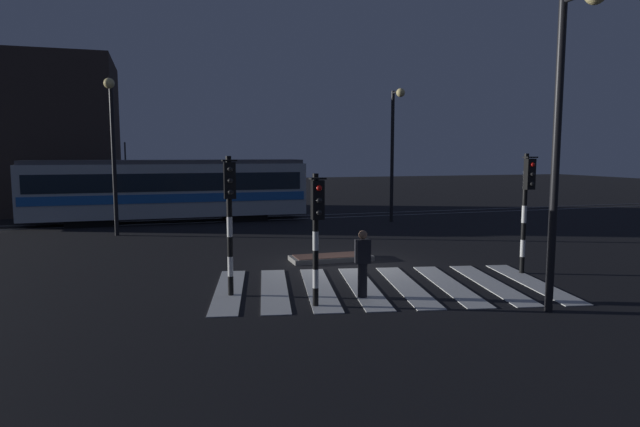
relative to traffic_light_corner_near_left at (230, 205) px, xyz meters
name	(u,v)px	position (x,y,z in m)	size (l,w,h in m)	color
ground_plane	(347,265)	(4.12, 2.76, -2.34)	(120.00, 120.00, 0.00)	black
rail_near	(270,220)	(4.12, 15.00, -2.32)	(80.00, 0.12, 0.03)	#59595E
rail_far	(265,217)	(4.12, 16.43, -2.32)	(80.00, 0.12, 0.03)	#59595E
crosswalk_zebra	(385,286)	(4.12, -0.22, -2.33)	(9.80, 6.29, 0.02)	silver
traffic_island	(331,258)	(3.85, 3.63, -2.25)	(2.75, 1.04, 0.18)	slate
traffic_light_corner_near_left	(230,205)	(0.00, 0.00, 0.00)	(0.36, 0.42, 3.54)	black
traffic_light_corner_near_right	(527,195)	(8.74, -0.01, 0.04)	(0.36, 0.42, 3.60)	black
traffic_light_kerb_mid_left	(317,220)	(1.79, -1.56, -0.26)	(0.36, 0.42, 3.15)	black
street_lamp_trackside_right	(394,138)	(10.13, 12.29, 2.02)	(0.44, 1.21, 6.83)	black
street_lamp_near_kerb	(566,114)	(6.80, -3.65, 2.12)	(0.44, 1.21, 7.01)	black
street_lamp_trackside_left	(112,137)	(-3.44, 11.39, 1.94)	(0.44, 1.21, 6.68)	black
tram	(170,189)	(-1.05, 15.71, -0.59)	(14.26, 2.58, 4.15)	#B2BCC1
pedestrian_waiting_at_kerb	(363,263)	(3.13, -1.07, -1.46)	(0.36, 0.24, 1.71)	black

